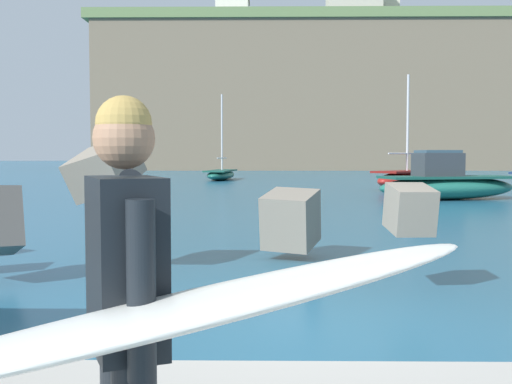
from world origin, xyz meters
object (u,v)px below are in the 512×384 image
surfer_with_board (143,318)px  station_building_west (233,16)px  station_building_central (375,1)px  boat_mid_centre (411,179)px  boat_far_left (446,183)px  boat_far_centre (221,174)px

surfer_with_board → station_building_west: station_building_west is taller
station_building_central → boat_mid_centre: bearing=-97.7°
station_building_west → station_building_central: station_building_central is taller
surfer_with_board → station_building_central: (15.09, 81.93, 21.13)m
station_building_west → station_building_central: bearing=-17.5°
surfer_with_board → station_building_central: bearing=79.6°
station_building_west → station_building_central: size_ratio=1.26×
boat_mid_centre → station_building_central: bearing=82.3°
boat_mid_centre → boat_far_left: (-0.28, -7.13, 0.10)m
boat_mid_centre → boat_far_left: 7.13m
surfer_with_board → boat_far_left: bearing=71.5°
boat_far_left → station_building_west: station_building_west is taller
boat_far_centre → surfer_with_board: bearing=-86.3°
station_building_west → boat_mid_centre: bearing=-77.9°
boat_far_centre → station_building_west: (-1.35, 44.50, 21.45)m
boat_far_left → station_building_west: (-12.02, 64.64, 21.21)m
boat_far_left → station_building_central: 62.89m
boat_mid_centre → boat_far_left: bearing=-92.2°
station_building_west → station_building_central: (19.28, -6.07, 0.53)m
boat_far_centre → station_building_west: station_building_west is taller
boat_far_centre → station_building_west: bearing=91.7°
boat_mid_centre → station_building_central: 56.32m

